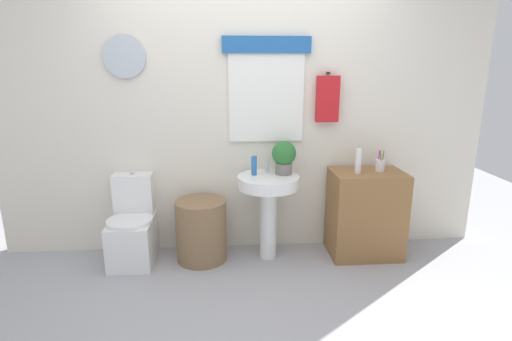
# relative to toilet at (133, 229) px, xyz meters

# --- Properties ---
(ground_plane) EXTENTS (8.00, 8.00, 0.00)m
(ground_plane) POSITION_rel_toilet_xyz_m (0.99, -0.89, -0.29)
(ground_plane) COLOR #A3A3A8
(back_wall) EXTENTS (4.40, 0.18, 2.60)m
(back_wall) POSITION_rel_toilet_xyz_m (1.00, 0.26, 1.01)
(back_wall) COLOR silver
(back_wall) RESTS_ON ground_plane
(toilet) EXTENTS (0.38, 0.51, 0.77)m
(toilet) POSITION_rel_toilet_xyz_m (0.00, 0.00, 0.00)
(toilet) COLOR white
(toilet) RESTS_ON ground_plane
(laundry_hamper) EXTENTS (0.44, 0.44, 0.55)m
(laundry_hamper) POSITION_rel_toilet_xyz_m (0.60, -0.04, -0.02)
(laundry_hamper) COLOR #846647
(laundry_hamper) RESTS_ON ground_plane
(pedestal_sink) EXTENTS (0.53, 0.53, 0.76)m
(pedestal_sink) POSITION_rel_toilet_xyz_m (1.18, -0.04, 0.29)
(pedestal_sink) COLOR white
(pedestal_sink) RESTS_ON ground_plane
(faucet) EXTENTS (0.03, 0.03, 0.10)m
(faucet) POSITION_rel_toilet_xyz_m (1.18, 0.08, 0.52)
(faucet) COLOR silver
(faucet) RESTS_ON pedestal_sink
(wooden_cabinet) EXTENTS (0.62, 0.44, 0.78)m
(wooden_cabinet) POSITION_rel_toilet_xyz_m (2.06, -0.04, 0.10)
(wooden_cabinet) COLOR olive
(wooden_cabinet) RESTS_ON ground_plane
(soap_bottle) EXTENTS (0.05, 0.05, 0.17)m
(soap_bottle) POSITION_rel_toilet_xyz_m (1.06, 0.01, 0.55)
(soap_bottle) COLOR #2D6BB7
(soap_bottle) RESTS_ON pedestal_sink
(potted_plant) EXTENTS (0.21, 0.21, 0.29)m
(potted_plant) POSITION_rel_toilet_xyz_m (1.32, 0.02, 0.63)
(potted_plant) COLOR slate
(potted_plant) RESTS_ON pedestal_sink
(lotion_bottle) EXTENTS (0.05, 0.05, 0.21)m
(lotion_bottle) POSITION_rel_toilet_xyz_m (1.95, -0.08, 0.59)
(lotion_bottle) COLOR white
(lotion_bottle) RESTS_ON wooden_cabinet
(toothbrush_cup) EXTENTS (0.08, 0.08, 0.19)m
(toothbrush_cup) POSITION_rel_toilet_xyz_m (2.17, -0.02, 0.54)
(toothbrush_cup) COLOR silver
(toothbrush_cup) RESTS_ON wooden_cabinet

